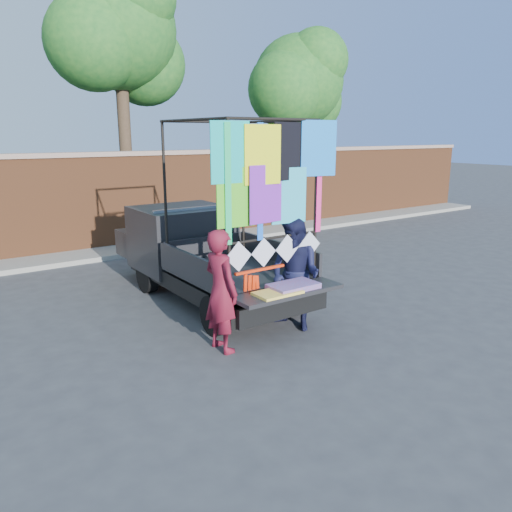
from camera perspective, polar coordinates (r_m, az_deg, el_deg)
ground at (r=8.24m, az=0.44°, el=-8.06°), size 90.00×90.00×0.00m
brick_wall at (r=14.06m, az=-16.43°, el=6.12°), size 30.00×0.45×2.61m
curb at (r=13.63m, az=-15.11°, el=0.56°), size 30.00×1.20×0.12m
tree_mid at (r=15.58m, az=-15.21°, el=23.07°), size 4.20×3.30×7.73m
tree_right at (r=18.76m, az=5.05°, el=18.90°), size 4.20×3.30×6.62m
pickup_truck at (r=9.78m, az=-6.99°, el=0.46°), size 2.08×5.23×3.29m
woman at (r=7.13m, az=-4.01°, el=-3.99°), size 0.47×0.68×1.79m
man at (r=7.92m, az=4.48°, el=-2.09°), size 0.91×1.04×1.81m
streamer_bundle at (r=7.44m, az=-0.11°, el=-3.04°), size 0.89×0.06×0.62m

